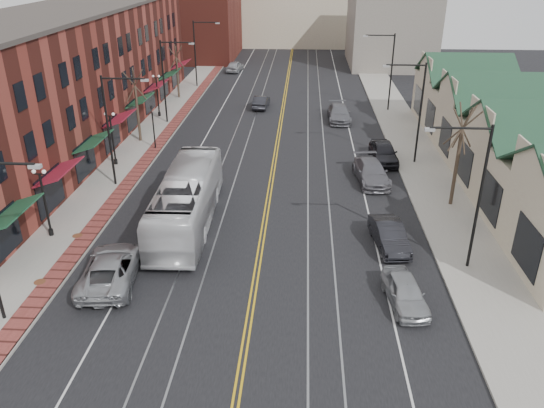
# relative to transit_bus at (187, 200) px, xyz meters

# --- Properties ---
(ground) EXTENTS (160.00, 160.00, 0.00)m
(ground) POSITION_rel_transit_bus_xyz_m (4.82, -10.21, -1.73)
(ground) COLOR black
(ground) RESTS_ON ground
(sidewalk_left) EXTENTS (4.00, 120.00, 0.15)m
(sidewalk_left) POSITION_rel_transit_bus_xyz_m (-7.18, 9.79, -1.65)
(sidewalk_left) COLOR gray
(sidewalk_left) RESTS_ON ground
(sidewalk_right) EXTENTS (4.00, 120.00, 0.15)m
(sidewalk_right) POSITION_rel_transit_bus_xyz_m (16.82, 9.79, -1.65)
(sidewalk_right) COLOR gray
(sidewalk_right) RESTS_ON ground
(building_left) EXTENTS (10.00, 50.00, 11.00)m
(building_left) POSITION_rel_transit_bus_xyz_m (-14.18, 16.79, 3.77)
(building_left) COLOR maroon
(building_left) RESTS_ON ground
(building_right) EXTENTS (8.00, 36.00, 4.60)m
(building_right) POSITION_rel_transit_bus_xyz_m (22.82, 9.79, 0.57)
(building_right) COLOR #BEAC92
(building_right) RESTS_ON ground
(backdrop_left) EXTENTS (14.00, 18.00, 14.00)m
(backdrop_left) POSITION_rel_transit_bus_xyz_m (-11.18, 59.79, 5.27)
(backdrop_left) COLOR maroon
(backdrop_left) RESTS_ON ground
(backdrop_mid) EXTENTS (22.00, 14.00, 9.00)m
(backdrop_mid) POSITION_rel_transit_bus_xyz_m (4.82, 74.79, 2.77)
(backdrop_mid) COLOR #BEAC92
(backdrop_mid) RESTS_ON ground
(backdrop_right) EXTENTS (12.00, 16.00, 11.00)m
(backdrop_right) POSITION_rel_transit_bus_xyz_m (19.82, 54.79, 3.77)
(backdrop_right) COLOR slate
(backdrop_right) RESTS_ON ground
(streetlight_l_1) EXTENTS (3.33, 0.25, 8.00)m
(streetlight_l_1) POSITION_rel_transit_bus_xyz_m (-6.23, 5.79, 3.30)
(streetlight_l_1) COLOR black
(streetlight_l_1) RESTS_ON sidewalk_left
(streetlight_l_2) EXTENTS (3.33, 0.25, 8.00)m
(streetlight_l_2) POSITION_rel_transit_bus_xyz_m (-6.23, 21.79, 3.30)
(streetlight_l_2) COLOR black
(streetlight_l_2) RESTS_ON sidewalk_left
(streetlight_l_3) EXTENTS (3.33, 0.25, 8.00)m
(streetlight_l_3) POSITION_rel_transit_bus_xyz_m (-6.23, 37.79, 3.30)
(streetlight_l_3) COLOR black
(streetlight_l_3) RESTS_ON sidewalk_left
(streetlight_r_0) EXTENTS (3.33, 0.25, 8.00)m
(streetlight_r_0) POSITION_rel_transit_bus_xyz_m (15.86, -4.21, 3.30)
(streetlight_r_0) COLOR black
(streetlight_r_0) RESTS_ON sidewalk_right
(streetlight_r_1) EXTENTS (3.33, 0.25, 8.00)m
(streetlight_r_1) POSITION_rel_transit_bus_xyz_m (15.86, 11.79, 3.30)
(streetlight_r_1) COLOR black
(streetlight_r_1) RESTS_ON sidewalk_right
(streetlight_r_2) EXTENTS (3.33, 0.25, 8.00)m
(streetlight_r_2) POSITION_rel_transit_bus_xyz_m (15.86, 27.79, 3.30)
(streetlight_r_2) COLOR black
(streetlight_r_2) RESTS_ON sidewalk_right
(lamppost_l_1) EXTENTS (0.84, 0.28, 4.27)m
(lamppost_l_1) POSITION_rel_transit_bus_xyz_m (-7.98, -2.21, 0.48)
(lamppost_l_1) COLOR black
(lamppost_l_1) RESTS_ON sidewalk_left
(lamppost_l_2) EXTENTS (0.84, 0.28, 4.27)m
(lamppost_l_2) POSITION_rel_transit_bus_xyz_m (-7.98, 9.79, 0.48)
(lamppost_l_2) COLOR black
(lamppost_l_2) RESTS_ON sidewalk_left
(lamppost_l_3) EXTENTS (0.84, 0.28, 4.27)m
(lamppost_l_3) POSITION_rel_transit_bus_xyz_m (-7.98, 23.79, 0.48)
(lamppost_l_3) COLOR black
(lamppost_l_3) RESTS_ON sidewalk_left
(tree_left_near) EXTENTS (1.78, 1.37, 6.48)m
(tree_left_near) POSITION_rel_transit_bus_xyz_m (-7.68, 15.79, 1.79)
(tree_left_near) COLOR #382B21
(tree_left_near) RESTS_ON sidewalk_left
(tree_left_far) EXTENTS (1.66, 1.28, 6.02)m
(tree_left_far) POSITION_rel_transit_bus_xyz_m (-7.68, 31.79, 1.55)
(tree_left_far) COLOR #382B21
(tree_left_far) RESTS_ON sidewalk_left
(tree_right_mid) EXTENTS (1.90, 1.46, 6.93)m
(tree_right_mid) POSITION_rel_transit_bus_xyz_m (17.32, 3.79, 2.03)
(tree_right_mid) COLOR #382B21
(tree_right_mid) RESTS_ON sidewalk_right
(manhole_mid) EXTENTS (0.60, 0.60, 0.02)m
(manhole_mid) POSITION_rel_transit_bus_xyz_m (-6.38, -7.21, -1.57)
(manhole_mid) COLOR #592D19
(manhole_mid) RESTS_ON sidewalk_left
(manhole_far) EXTENTS (0.60, 0.60, 0.02)m
(manhole_far) POSITION_rel_transit_bus_xyz_m (-6.38, -2.21, -1.57)
(manhole_far) COLOR #592D19
(manhole_far) RESTS_ON sidewalk_left
(traffic_signal) EXTENTS (0.18, 0.15, 3.80)m
(traffic_signal) POSITION_rel_transit_bus_xyz_m (-5.78, 13.79, 0.62)
(traffic_signal) COLOR black
(traffic_signal) RESTS_ON sidewalk_left
(transit_bus) EXTENTS (3.24, 12.46, 3.45)m
(transit_bus) POSITION_rel_transit_bus_xyz_m (0.00, 0.00, 0.00)
(transit_bus) COLOR silver
(transit_bus) RESTS_ON ground
(parked_suv) EXTENTS (3.30, 6.08, 1.62)m
(parked_suv) POSITION_rel_transit_bus_xyz_m (-2.68, -6.67, -0.92)
(parked_suv) COLOR #A0A2A6
(parked_suv) RESTS_ON ground
(parked_car_a) EXTENTS (2.16, 4.27, 1.39)m
(parked_car_a) POSITION_rel_transit_bus_xyz_m (12.32, -7.75, -1.03)
(parked_car_a) COLOR #9C9FA3
(parked_car_a) RESTS_ON ground
(parked_car_b) EXTENTS (2.10, 4.64, 1.48)m
(parked_car_b) POSITION_rel_transit_bus_xyz_m (12.32, -2.07, -0.99)
(parked_car_b) COLOR black
(parked_car_b) RESTS_ON ground
(parked_car_c) EXTENTS (2.78, 5.58, 1.56)m
(parked_car_c) POSITION_rel_transit_bus_xyz_m (12.32, 7.71, -0.95)
(parked_car_c) COLOR slate
(parked_car_c) RESTS_ON ground
(parked_car_d) EXTENTS (2.20, 5.02, 1.68)m
(parked_car_d) POSITION_rel_transit_bus_xyz_m (13.77, 12.02, -0.88)
(parked_car_d) COLOR black
(parked_car_d) RESTS_ON ground
(distant_car_left) EXTENTS (1.73, 4.27, 1.38)m
(distant_car_left) POSITION_rel_transit_bus_xyz_m (2.39, 28.14, -1.04)
(distant_car_left) COLOR black
(distant_car_left) RESTS_ON ground
(distant_car_right) EXTENTS (2.36, 5.51, 1.58)m
(distant_car_right) POSITION_rel_transit_bus_xyz_m (10.74, 23.66, -0.93)
(distant_car_right) COLOR slate
(distant_car_right) RESTS_ON ground
(distant_car_far) EXTENTS (2.40, 4.72, 1.54)m
(distant_car_far) POSITION_rel_transit_bus_xyz_m (-2.99, 47.76, -0.96)
(distant_car_far) COLOR #ABADB2
(distant_car_far) RESTS_ON ground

